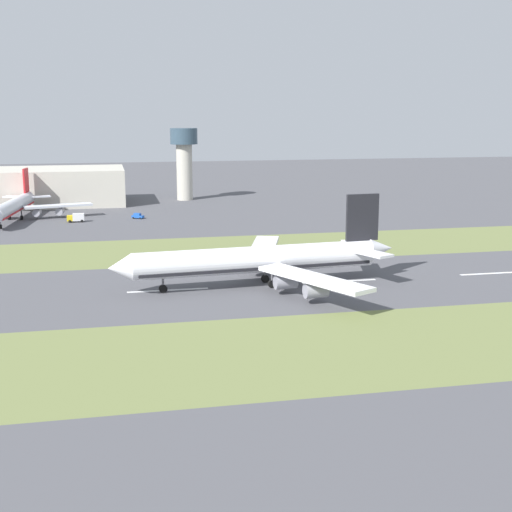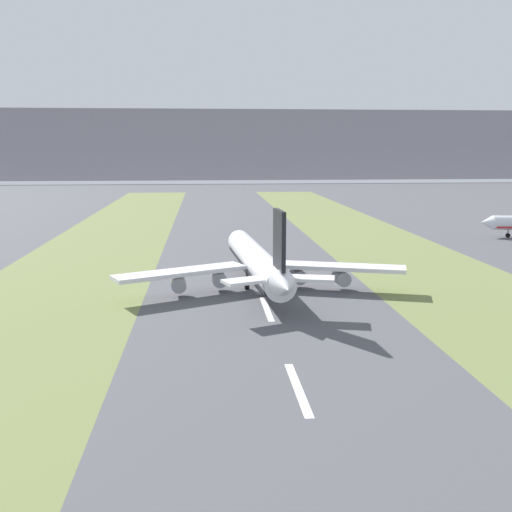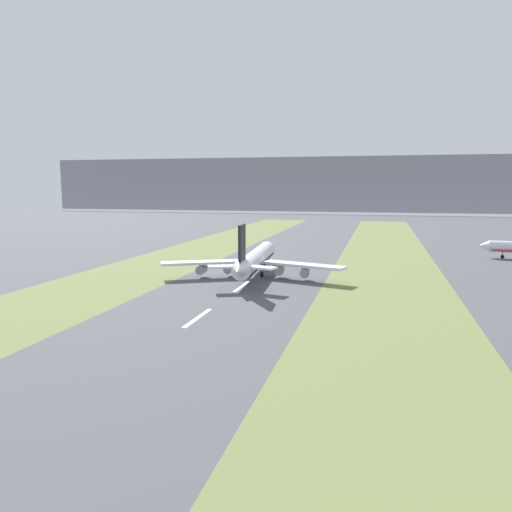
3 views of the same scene
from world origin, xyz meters
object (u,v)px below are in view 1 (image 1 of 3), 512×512
at_px(terminal_building, 11,187).
at_px(airplane_parked_apron, 14,206).
at_px(control_tower, 184,156).
at_px(service_truck, 76,218).
at_px(apron_car, 138,216).
at_px(airplane_main_jet, 264,260).

bearing_deg(terminal_building, airplane_parked_apron, -172.07).
distance_m(control_tower, service_truck, 74.49).
distance_m(control_tower, apron_car, 60.31).
bearing_deg(airplane_main_jet, terminal_building, 24.74).
distance_m(control_tower, airplane_parked_apron, 83.20).
bearing_deg(airplane_parked_apron, terminal_building, 7.93).
relative_size(airplane_main_jet, service_truck, 11.16).
xyz_separation_m(control_tower, airplane_parked_apron, (-46.64, 67.40, -14.31)).
xyz_separation_m(airplane_main_jet, airplane_parked_apron, (115.02, 66.96, -0.91)).
height_order(airplane_main_jet, service_truck, airplane_main_jet).
distance_m(terminal_building, service_truck, 60.30).
distance_m(airplane_main_jet, service_truck, 114.63).
bearing_deg(airplane_main_jet, service_truck, 23.12).
xyz_separation_m(terminal_building, service_truck, (-53.07, -28.03, -5.88)).
height_order(airplane_parked_apron, apron_car, airplane_parked_apron).
xyz_separation_m(airplane_main_jet, terminal_building, (158.42, 73.00, 1.52)).
bearing_deg(control_tower, service_truck, 141.11).
distance_m(airplane_main_jet, airplane_parked_apron, 133.10).
bearing_deg(terminal_building, apron_car, -134.54).
xyz_separation_m(airplane_main_jet, control_tower, (161.66, -0.44, 13.41)).
relative_size(terminal_building, service_truck, 15.52).
bearing_deg(terminal_building, airplane_main_jet, -155.26).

